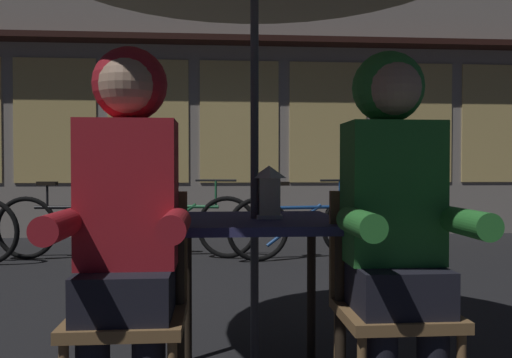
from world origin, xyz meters
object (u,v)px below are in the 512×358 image
(cafe_table, at_px, (255,241))
(person_left_hooded, at_px, (127,201))
(chair_left, at_px, (130,298))
(bicycle_fourth, at_px, (305,226))
(lantern, at_px, (269,191))
(bicycle_third, at_px, (180,225))
(bicycle_second, at_px, (74,226))
(chair_right, at_px, (389,293))
(person_right_hooded, at_px, (394,199))

(cafe_table, bearing_deg, person_left_hooded, -138.43)
(chair_left, distance_m, bicycle_fourth, 3.72)
(lantern, height_order, bicycle_fourth, lantern)
(bicycle_third, bearing_deg, chair_left, -88.96)
(lantern, xyz_separation_m, bicycle_second, (-1.70, 3.33, -0.51))
(chair_left, height_order, chair_right, same)
(chair_left, distance_m, person_right_hooded, 1.03)
(lantern, xyz_separation_m, chair_left, (-0.54, -0.36, -0.37))
(chair_right, distance_m, bicycle_second, 4.26)
(cafe_table, height_order, bicycle_fourth, bicycle_fourth)
(chair_left, relative_size, bicycle_second, 0.52)
(cafe_table, distance_m, person_left_hooded, 0.67)
(person_right_hooded, xyz_separation_m, bicycle_second, (-2.12, 3.74, -0.50))
(chair_right, bearing_deg, chair_left, 180.00)
(bicycle_third, bearing_deg, person_right_hooded, -74.88)
(chair_left, bearing_deg, bicycle_second, 107.45)
(person_right_hooded, height_order, bicycle_third, person_right_hooded)
(bicycle_second, height_order, bicycle_fourth, same)
(bicycle_third, relative_size, bicycle_fourth, 0.99)
(chair_right, bearing_deg, cafe_table, 142.45)
(lantern, relative_size, person_left_hooded, 0.17)
(chair_right, bearing_deg, person_left_hooded, -176.61)
(cafe_table, xyz_separation_m, lantern, (0.06, -0.01, 0.22))
(chair_left, relative_size, bicycle_third, 0.53)
(lantern, xyz_separation_m, bicycle_third, (-0.61, 3.39, -0.51))
(chair_left, relative_size, person_right_hooded, 0.62)
(cafe_table, relative_size, bicycle_third, 0.45)
(person_right_hooded, distance_m, bicycle_second, 4.33)
(cafe_table, bearing_deg, lantern, -6.47)
(person_left_hooded, relative_size, person_right_hooded, 1.00)
(cafe_table, height_order, person_right_hooded, person_right_hooded)
(cafe_table, relative_size, bicycle_second, 0.44)
(cafe_table, height_order, bicycle_second, bicycle_second)
(cafe_table, distance_m, bicycle_third, 3.44)
(chair_left, bearing_deg, cafe_table, 37.55)
(person_right_hooded, bearing_deg, person_left_hooded, 180.00)
(person_left_hooded, xyz_separation_m, bicycle_fourth, (1.24, 3.56, -0.50))
(chair_right, relative_size, bicycle_third, 0.53)
(lantern, bearing_deg, person_left_hooded, -142.38)
(person_left_hooded, height_order, bicycle_second, person_left_hooded)
(chair_right, bearing_deg, person_right_hooded, -90.00)
(bicycle_third, distance_m, bicycle_fourth, 1.33)
(chair_right, xyz_separation_m, bicycle_fourth, (0.28, 3.50, -0.14))
(cafe_table, relative_size, bicycle_fourth, 0.45)
(lantern, distance_m, person_left_hooded, 0.69)
(person_left_hooded, bearing_deg, chair_right, 3.39)
(chair_left, distance_m, chair_right, 0.96)
(chair_right, bearing_deg, lantern, 139.05)
(chair_left, height_order, bicycle_third, chair_left)
(person_left_hooded, bearing_deg, chair_left, 90.00)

